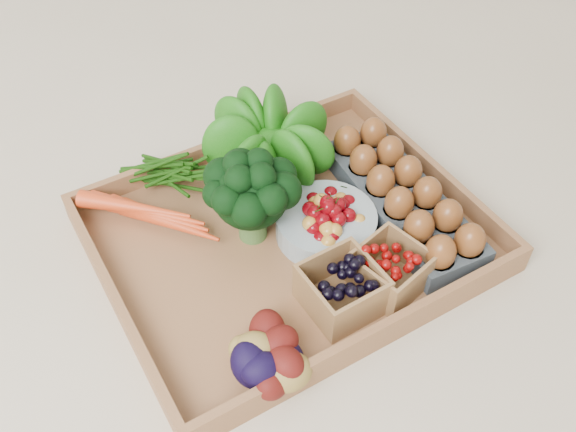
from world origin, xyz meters
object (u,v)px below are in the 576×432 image
tray (288,240)px  egg_carton (401,202)px  cherry_bowl (326,224)px  broccoli (252,209)px

tray → egg_carton: egg_carton is taller
cherry_bowl → egg_carton: bearing=-8.4°
cherry_bowl → tray: bearing=155.8°
tray → broccoli: 0.08m
broccoli → cherry_bowl: (0.10, -0.05, -0.04)m
broccoli → cherry_bowl: 0.12m
broccoli → egg_carton: (0.22, -0.07, -0.04)m
tray → cherry_bowl: 0.06m
cherry_bowl → egg_carton: cherry_bowl is taller
tray → egg_carton: 0.19m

